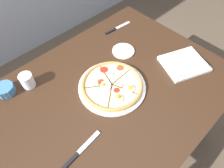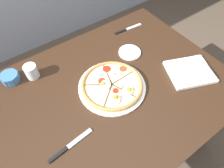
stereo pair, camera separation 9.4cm
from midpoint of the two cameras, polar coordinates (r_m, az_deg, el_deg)
The scene contains 9 objects.
ground_plane at distance 1.79m, azimuth -1.60°, elevation -16.28°, with size 12.00×12.00×0.00m, color brown.
dining_table at distance 1.18m, azimuth -2.33°, elevation -4.40°, with size 1.33×1.00×0.78m.
pizza at distance 1.09m, azimuth -2.41°, elevation -0.53°, with size 0.37×0.37×0.05m.
ramekin_bowl at distance 1.23m, azimuth -30.19°, elevation -1.47°, with size 0.10×0.10×0.05m.
napkin_folded at distance 1.26m, azimuth 17.96°, elevation 5.62°, with size 0.31×0.29×0.04m.
knife_main at distance 0.96m, azimuth -11.91°, elevation -18.33°, with size 0.23×0.04×0.01m.
knife_spare at distance 1.47m, azimuth -0.34°, elevation 15.65°, with size 0.22×0.04×0.01m.
water_glass at distance 1.20m, azimuth -25.10°, elevation 0.64°, with size 0.07×0.07×0.08m.
side_saucer at distance 1.29m, azimuth 1.15°, elevation 9.33°, with size 0.14×0.14×0.01m.
Camera 1 is at (-0.44, -0.46, 1.67)m, focal length 32.00 mm.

